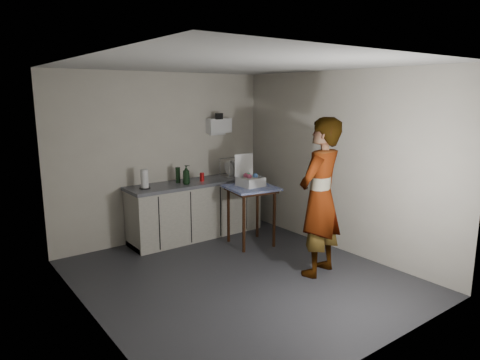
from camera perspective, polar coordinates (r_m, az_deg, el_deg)
ground at (r=5.53m, az=-0.04°, el=-12.83°), size 4.00×4.00×0.00m
wall_back at (r=6.81m, az=-10.13°, el=3.04°), size 3.60×0.02×2.60m
wall_right at (r=6.35m, az=13.01°, el=2.33°), size 0.02×4.00×2.60m
wall_left at (r=4.33m, az=-19.40°, el=-2.18°), size 0.02×4.00×2.60m
ceiling at (r=5.05m, az=-0.05°, el=15.11°), size 3.60×4.00×0.01m
kitchen_counter at (r=6.93m, az=-5.83°, el=-4.08°), size 2.24×0.62×0.91m
wall_shelf at (r=7.20m, az=-2.84°, el=7.23°), size 0.42×0.18×0.37m
side_table at (r=6.44m, az=1.48°, el=-1.91°), size 0.80×0.80×0.90m
standing_man at (r=5.43m, az=10.63°, el=-2.31°), size 0.83×0.65×2.00m
soap_bottle at (r=6.58m, az=-7.18°, el=0.70°), size 0.16×0.16×0.30m
soda_can at (r=6.81m, az=-5.09°, el=0.42°), size 0.07×0.07×0.13m
dark_bottle at (r=6.71m, az=-8.28°, el=0.66°), size 0.07×0.07×0.25m
paper_towel at (r=6.38m, az=-12.61°, el=0.06°), size 0.16×0.16×0.28m
dish_rack at (r=7.19m, az=-0.83°, el=1.07°), size 0.43×0.33×0.30m
bakery_box at (r=6.45m, az=1.29°, el=0.14°), size 0.34×0.36×0.47m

